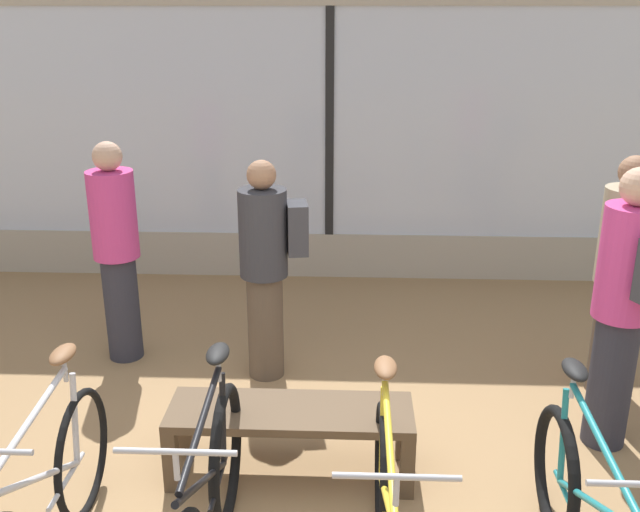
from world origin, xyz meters
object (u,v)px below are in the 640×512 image
(bicycle_center_left, at_px, (208,512))
(customer_by_window, at_px, (621,269))
(customer_mid_floor, at_px, (267,264))
(customer_near_bench, at_px, (116,249))
(display_bench, at_px, (290,420))
(customer_near_rack, at_px, (625,303))
(bicycle_left, at_px, (44,507))

(bicycle_center_left, distance_m, customer_by_window, 3.18)
(customer_mid_floor, distance_m, customer_near_bench, 1.17)
(display_bench, bearing_deg, customer_near_bench, 134.77)
(customer_near_rack, relative_size, customer_near_bench, 1.04)
(bicycle_left, distance_m, bicycle_center_left, 0.77)
(customer_by_window, xyz_separation_m, customer_mid_floor, (-2.43, 0.11, -0.04))
(customer_by_window, bearing_deg, display_bench, -153.60)
(display_bench, distance_m, customer_mid_floor, 1.32)
(customer_near_rack, distance_m, customer_near_bench, 3.51)
(bicycle_center_left, height_order, display_bench, bicycle_center_left)
(bicycle_left, relative_size, display_bench, 1.21)
(bicycle_center_left, distance_m, customer_near_rack, 2.63)
(customer_near_rack, bearing_deg, customer_mid_floor, 160.13)
(customer_by_window, xyz_separation_m, customer_near_bench, (-3.58, 0.35, -0.02))
(display_bench, distance_m, customer_near_rack, 2.07)
(bicycle_center_left, xyz_separation_m, customer_mid_floor, (0.05, 2.05, 0.47))
(bicycle_center_left, distance_m, customer_near_bench, 2.58)
(customer_by_window, bearing_deg, customer_mid_floor, 177.35)
(customer_near_bench, bearing_deg, bicycle_left, -81.69)
(bicycle_center_left, height_order, customer_mid_floor, customer_mid_floor)
(bicycle_left, xyz_separation_m, customer_near_rack, (3.02, 1.24, 0.56))
(customer_near_bench, bearing_deg, customer_by_window, -5.54)
(bicycle_center_left, height_order, customer_near_bench, customer_near_bench)
(customer_near_rack, distance_m, customer_by_window, 0.72)
(bicycle_left, distance_m, display_bench, 1.37)
(display_bench, xyz_separation_m, customer_by_window, (2.17, 1.07, 0.56))
(customer_by_window, bearing_deg, customer_near_bench, 174.46)
(customer_near_rack, distance_m, customer_mid_floor, 2.34)
(bicycle_left, height_order, customer_near_bench, customer_near_bench)
(bicycle_center_left, xyz_separation_m, customer_near_rack, (2.25, 1.25, 0.55))
(customer_by_window, distance_m, customer_near_bench, 3.59)
(customer_mid_floor, height_order, customer_near_bench, customer_near_bench)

